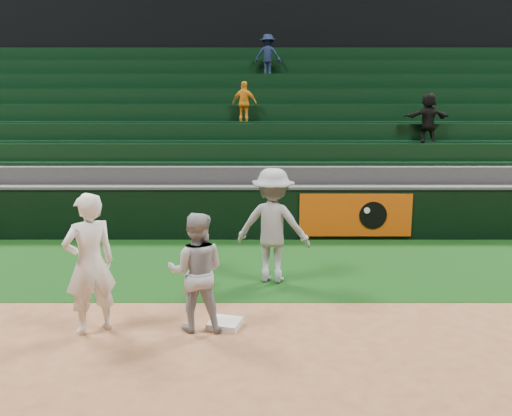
{
  "coord_description": "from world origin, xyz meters",
  "views": [
    {
      "loc": [
        0.7,
        -7.89,
        3.3
      ],
      "look_at": [
        0.69,
        2.3,
        1.3
      ],
      "focal_mm": 40.0,
      "sensor_mm": 36.0,
      "label": 1
    }
  ],
  "objects": [
    {
      "name": "base_coach",
      "position": [
        1.0,
        2.03,
        1.03
      ],
      "size": [
        1.47,
        1.05,
        2.05
      ],
      "primitive_type": "imported",
      "rotation": [
        0.0,
        0.0,
        2.9
      ],
      "color": "#8F929B",
      "rests_on": "foul_grass"
    },
    {
      "name": "ground",
      "position": [
        0.0,
        0.0,
        0.0
      ],
      "size": [
        70.0,
        70.0,
        0.0
      ],
      "primitive_type": "plane",
      "color": "brown",
      "rests_on": "ground"
    },
    {
      "name": "field_wall",
      "position": [
        0.03,
        5.2,
        0.63
      ],
      "size": [
        36.0,
        0.45,
        1.25
      ],
      "color": "black",
      "rests_on": "ground"
    },
    {
      "name": "first_base",
      "position": [
        0.24,
        -0.08,
        0.05
      ],
      "size": [
        0.54,
        0.54,
        0.1
      ],
      "primitive_type": "cube",
      "rotation": [
        0.0,
        0.0,
        -0.26
      ],
      "color": "silver",
      "rests_on": "ground"
    },
    {
      "name": "first_baseman",
      "position": [
        -1.63,
        -0.22,
        1.0
      ],
      "size": [
        0.88,
        0.81,
        2.01
      ],
      "primitive_type": "imported",
      "rotation": [
        0.0,
        0.0,
        3.75
      ],
      "color": "white",
      "rests_on": "ground"
    },
    {
      "name": "foul_grass",
      "position": [
        0.0,
        3.0,
        0.0
      ],
      "size": [
        36.0,
        4.2,
        0.01
      ],
      "primitive_type": "cube",
      "color": "black",
      "rests_on": "ground"
    },
    {
      "name": "upper_deck",
      "position": [
        0.0,
        17.45,
        6.0
      ],
      "size": [
        40.0,
        12.0,
        12.0
      ],
      "primitive_type": "cube",
      "color": "black",
      "rests_on": "ground"
    },
    {
      "name": "baserunner",
      "position": [
        -0.15,
        -0.14,
        0.86
      ],
      "size": [
        0.85,
        0.67,
        1.71
      ],
      "primitive_type": "imported",
      "rotation": [
        0.0,
        0.0,
        3.12
      ],
      "color": "#9B9DA5",
      "rests_on": "ground"
    },
    {
      "name": "stadium_seating",
      "position": [
        -0.0,
        8.97,
        1.7
      ],
      "size": [
        36.0,
        5.95,
        5.16
      ],
      "color": "#343437",
      "rests_on": "ground"
    }
  ]
}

